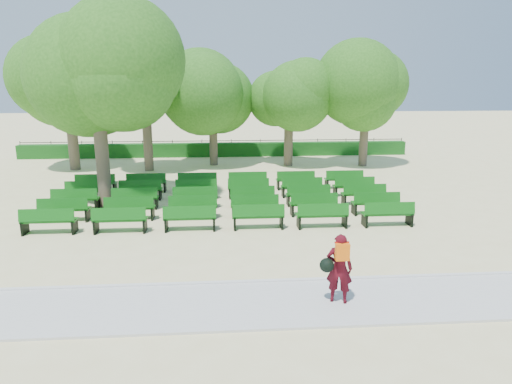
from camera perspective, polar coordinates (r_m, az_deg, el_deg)
The scene contains 9 objects.
ground at distance 17.50m, azimuth -5.20°, elevation -2.82°, with size 120.00×120.00×0.00m, color beige.
paving at distance 10.60m, azimuth -5.68°, elevation -14.05°, with size 30.00×2.20×0.06m, color beige.
curb at distance 11.62m, azimuth -5.57°, elevation -11.33°, with size 30.00×0.12×0.10m, color silver.
hedge at distance 31.12m, azimuth -4.92°, elevation 5.29°, with size 26.00×0.70×0.90m, color #155217.
fence at distance 31.58m, azimuth -4.90°, elevation 4.59°, with size 26.00×0.10×1.02m, color black, non-canonical shape.
tree_line at distance 27.24m, azimuth -4.96°, elevation 3.14°, with size 21.80×6.80×7.04m, color #316D1D, non-canonical shape.
bench_array at distance 18.51m, azimuth -4.13°, elevation -1.58°, with size 1.79×0.60×1.12m.
tree_among at distance 18.89m, azimuth -19.35°, elevation 12.89°, with size 5.12×5.12×7.27m.
person at distance 10.50m, azimuth 10.27°, elevation -9.27°, with size 0.81×0.56×1.62m.
Camera 1 is at (0.30, -16.79, 4.95)m, focal length 32.00 mm.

